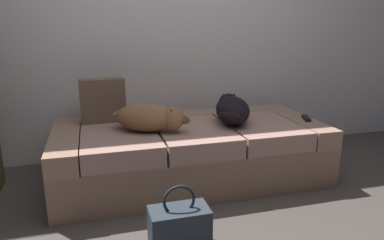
# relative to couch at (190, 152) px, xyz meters

# --- Properties ---
(couch) EXTENTS (2.03, 0.94, 0.44)m
(couch) POSITION_rel_couch_xyz_m (0.00, 0.00, 0.00)
(couch) COLOR #8A6752
(couch) RESTS_ON ground
(dog_tan) EXTENTS (0.56, 0.42, 0.20)m
(dog_tan) POSITION_rel_couch_xyz_m (-0.32, -0.09, 0.32)
(dog_tan) COLOR brown
(dog_tan) RESTS_ON couch
(dog_dark) EXTENTS (0.35, 0.60, 0.20)m
(dog_dark) POSITION_rel_couch_xyz_m (0.33, -0.01, 0.33)
(dog_dark) COLOR black
(dog_dark) RESTS_ON couch
(tv_remote) EXTENTS (0.09, 0.16, 0.02)m
(tv_remote) POSITION_rel_couch_xyz_m (0.94, -0.11, 0.23)
(tv_remote) COLOR black
(tv_remote) RESTS_ON couch
(throw_pillow) EXTENTS (0.35, 0.14, 0.34)m
(throw_pillow) POSITION_rel_couch_xyz_m (-0.63, 0.27, 0.39)
(throw_pillow) COLOR brown
(throw_pillow) RESTS_ON couch
(handbag) EXTENTS (0.32, 0.18, 0.38)m
(handbag) POSITION_rel_couch_xyz_m (-0.30, -0.88, -0.09)
(handbag) COLOR #2A333D
(handbag) RESTS_ON ground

